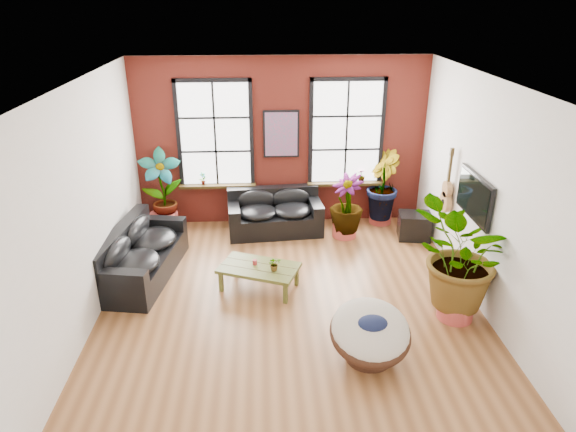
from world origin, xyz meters
The scene contains 19 objects.
room centered at (0.00, 0.15, 1.75)m, with size 6.04×6.54×3.54m.
sofa_back centered at (-0.17, 2.69, 0.40)m, with size 1.98×1.09×0.88m.
sofa_left centered at (-2.59, 0.95, 0.41)m, with size 1.30×2.40×0.90m.
coffee_table centered at (-0.50, 0.43, 0.37)m, with size 1.47×1.16×0.50m.
papasan_chair centered at (1.00, -1.48, 0.42)m, with size 1.14×1.16×0.82m.
poster centered at (0.00, 3.18, 1.95)m, with size 0.74×0.06×0.98m.
tv_wall_unit centered at (2.93, 0.60, 1.54)m, with size 0.13×1.86×1.20m.
media_box centered at (2.66, 2.21, 0.26)m, with size 0.70×0.61×0.52m.
pot_back_left centered at (-2.47, 2.80, 0.21)m, with size 0.73×0.73×0.42m.
pot_back_right centered at (2.14, 2.99, 0.17)m, with size 0.56×0.56×0.34m.
pot_right_wall centered at (2.51, -0.59, 0.20)m, with size 0.70×0.70×0.40m.
pot_mid centered at (1.25, 2.35, 0.18)m, with size 0.58×0.58×0.35m.
floor_plant_back_left centered at (-2.46, 2.83, 0.95)m, with size 0.85×0.57×1.61m, color #2C5115.
floor_plant_back_right centered at (2.10, 2.98, 0.89)m, with size 0.81×0.65×1.48m, color #2C5115.
floor_plant_right_wall centered at (2.52, -0.58, 1.02)m, with size 1.55×1.34×1.72m, color #2C5115.
floor_plant_mid centered at (1.27, 2.33, 0.74)m, with size 0.67×0.67×1.19m, color #2C5115.
table_plant centered at (-0.24, 0.30, 0.53)m, with size 0.21×0.18×0.23m, color #2C5115.
sill_plant_left centered at (-1.65, 3.13, 1.04)m, with size 0.14×0.10×0.27m, color #2C5115.
sill_plant_right centered at (1.70, 3.13, 1.04)m, with size 0.15×0.15×0.27m, color #2C5115.
Camera 1 is at (-0.41, -7.09, 4.63)m, focal length 32.00 mm.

